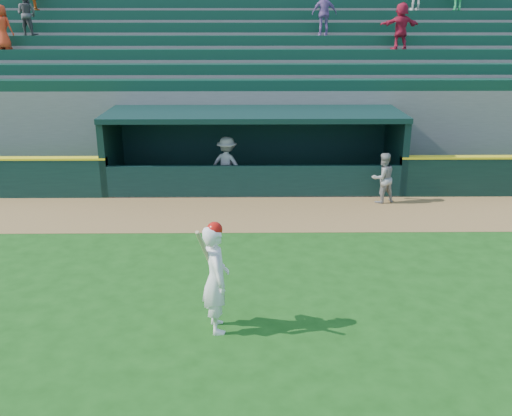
{
  "coord_description": "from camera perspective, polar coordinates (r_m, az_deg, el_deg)",
  "views": [
    {
      "loc": [
        -0.14,
        -10.37,
        5.38
      ],
      "look_at": [
        0.0,
        1.6,
        1.3
      ],
      "focal_mm": 40.0,
      "sensor_mm": 36.0,
      "label": 1
    }
  ],
  "objects": [
    {
      "name": "dugout_player_front",
      "position": [
        17.39,
        12.57,
        2.95
      ],
      "size": [
        0.89,
        0.8,
        1.52
      ],
      "primitive_type": "imported",
      "rotation": [
        0.0,
        0.0,
        3.5
      ],
      "color": "#969792",
      "rests_on": "ground"
    },
    {
      "name": "ground",
      "position": [
        11.69,
        0.09,
        -8.59
      ],
      "size": [
        120.0,
        120.0,
        0.0
      ],
      "primitive_type": "plane",
      "color": "#164A12",
      "rests_on": "ground"
    },
    {
      "name": "dugout_player_inside",
      "position": [
        18.06,
        -2.9,
        4.37
      ],
      "size": [
        1.31,
        1.06,
        1.76
      ],
      "primitive_type": "imported",
      "rotation": [
        0.0,
        0.0,
        2.72
      ],
      "color": "#A6A6A1",
      "rests_on": "ground"
    },
    {
      "name": "stands",
      "position": [
        23.14,
        -0.29,
        11.41
      ],
      "size": [
        34.5,
        6.25,
        7.11
      ],
      "color": "slate",
      "rests_on": "ground"
    },
    {
      "name": "dugout",
      "position": [
        18.81,
        -0.22,
        6.47
      ],
      "size": [
        9.4,
        2.8,
        2.46
      ],
      "color": "slate",
      "rests_on": "ground"
    },
    {
      "name": "warning_track",
      "position": [
        16.19,
        -0.13,
        -0.57
      ],
      "size": [
        40.0,
        3.0,
        0.01
      ],
      "primitive_type": "cube",
      "color": "olive",
      "rests_on": "ground"
    },
    {
      "name": "batter_at_plate",
      "position": [
        10.06,
        -4.05,
        -6.92
      ],
      "size": [
        0.63,
        0.88,
        2.06
      ],
      "color": "white",
      "rests_on": "ground"
    }
  ]
}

